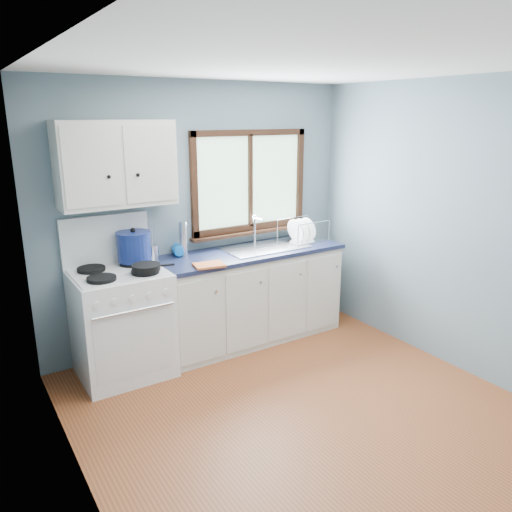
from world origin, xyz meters
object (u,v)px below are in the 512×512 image
gas_range (122,320)px  dish_rack (302,235)px  base_cabinets (250,300)px  sink (265,254)px  skillet (146,267)px  thermos (183,239)px  utensil_crock (152,252)px  stockpot (134,246)px

gas_range → dish_rack: bearing=1.7°
base_cabinets → dish_rack: 0.88m
sink → skillet: 1.32m
skillet → thermos: 0.63m
gas_range → skillet: (0.19, -0.18, 0.49)m
gas_range → base_cabinets: gas_range is taller
sink → dish_rack: sink is taller
utensil_crock → sink: bearing=-9.0°
utensil_crock → dish_rack: utensil_crock is taller
gas_range → skillet: size_ratio=3.67×
utensil_crock → base_cabinets: bearing=-10.6°
gas_range → dish_rack: (1.98, 0.06, 0.49)m
base_cabinets → skillet: 1.27m
sink → thermos: 0.85m
skillet → utensil_crock: size_ratio=1.01×
base_cabinets → stockpot: 1.31m
skillet → sink: bearing=19.9°
base_cabinets → sink: (0.18, -0.00, 0.45)m
sink → stockpot: (-1.29, 0.13, 0.23)m
gas_range → thermos: size_ratio=4.19×
utensil_crock → thermos: (0.30, -0.00, 0.09)m
gas_range → stockpot: (0.20, 0.14, 0.60)m
thermos → stockpot: bearing=-174.4°
sink → thermos: thermos is taller
base_cabinets → sink: sink is taller
gas_range → utensil_crock: bearing=26.8°
base_cabinets → skillet: bearing=-170.2°
dish_rack → sink: bearing=179.9°
thermos → gas_range: bearing=-164.4°
utensil_crock → dish_rack: (1.60, -0.13, -0.01)m
gas_range → skillet: bearing=-43.4°
skillet → thermos: thermos is taller
sink → gas_range: bearing=-179.3°
gas_range → utensil_crock: gas_range is taller
utensil_crock → thermos: size_ratio=1.13×
gas_range → sink: gas_range is taller
skillet → thermos: bearing=47.7°
gas_range → stockpot: size_ratio=3.68×
base_cabinets → utensil_crock: 1.11m
base_cabinets → thermos: 0.93m
stockpot → dish_rack: (1.78, -0.09, -0.11)m
skillet → utensil_crock: utensil_crock is taller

